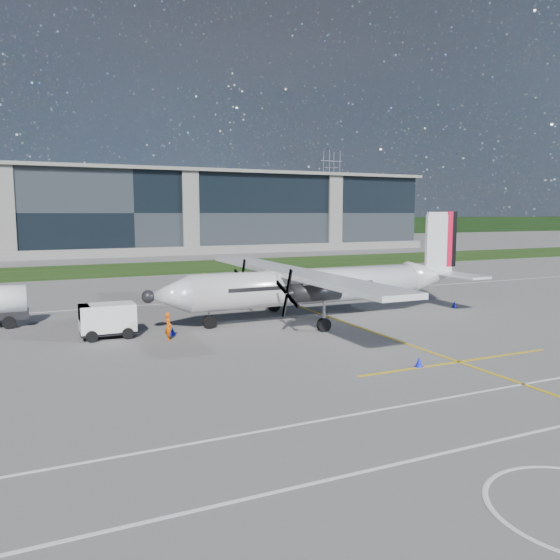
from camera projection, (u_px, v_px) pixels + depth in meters
The scene contains 15 objects.
ground at pixel (178, 274), 67.95m from camera, with size 400.00×400.00×0.00m, color #5E5B59.
grass_strip at pixel (164, 268), 75.17m from camera, with size 400.00×18.00×0.04m, color #1B350E.
terminal_building at pixel (125, 213), 103.15m from camera, with size 120.00×20.00×15.00m, color black.
tree_line at pixel (93, 229), 157.87m from camera, with size 400.00×6.00×6.00m, color black.
pylon_east at pixel (331, 193), 200.47m from camera, with size 9.00×4.60×30.00m, color gray, non-canonical shape.
yellow_taxiway_centerline at pixel (311, 311), 42.10m from camera, with size 0.20×70.00×0.01m, color yellow.
white_lane_line at pixel (554, 428), 19.19m from camera, with size 90.00×0.15×0.01m, color white.
turboprop_aircraft at pixel (320, 265), 38.57m from camera, with size 24.56×25.47×7.64m, color silver, non-canonical shape.
baggage_tug at pixel (108, 321), 32.99m from camera, with size 3.44×2.06×2.06m, color white, non-canonical shape.
ground_crew_person at pixel (168, 324), 32.32m from camera, with size 0.78×0.56×1.92m, color #F25907.
safety_cone_nose_port at pixel (173, 331), 33.78m from camera, with size 0.36×0.36×0.50m, color #0C13D4.
safety_cone_tail at pixel (454, 304), 43.65m from camera, with size 0.36×0.36×0.50m, color #0C13D4.
safety_cone_portwing at pixel (419, 362), 26.74m from camera, with size 0.36×0.36×0.50m, color #0C13D4.
safety_cone_fwd at pixel (129, 331), 33.82m from camera, with size 0.36×0.36×0.50m, color #0C13D4.
safety_cone_stbdwing at pixel (235, 294), 49.13m from camera, with size 0.36×0.36×0.50m, color #0C13D4.
Camera 1 is at (-16.45, -26.73, 7.51)m, focal length 35.00 mm.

